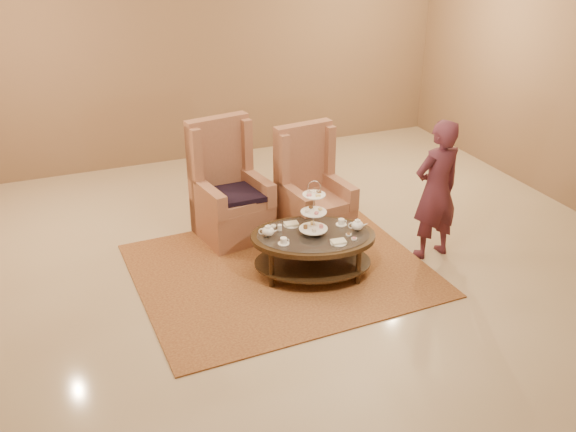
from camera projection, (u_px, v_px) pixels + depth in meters
name	position (u px, v px, depth m)	size (l,w,h in m)	color
ground	(303.00, 276.00, 7.00)	(8.00, 8.00, 0.00)	beige
ceiling	(303.00, 276.00, 7.00)	(8.00, 8.00, 0.02)	beige
wall_back	(198.00, 46.00, 9.56)	(8.00, 0.04, 3.50)	#8B694B
rug	(280.00, 270.00, 7.11)	(3.17, 2.68, 0.02)	#AE773D
tea_table	(313.00, 242.00, 6.87)	(1.55, 1.29, 1.12)	black
armchair_left	(229.00, 198.00, 7.70)	(0.89, 0.92, 1.43)	#A4694D
armchair_right	(311.00, 200.00, 7.70)	(0.82, 0.84, 1.36)	#A4694D
person	(436.00, 190.00, 7.09)	(0.63, 0.44, 1.62)	#50222F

